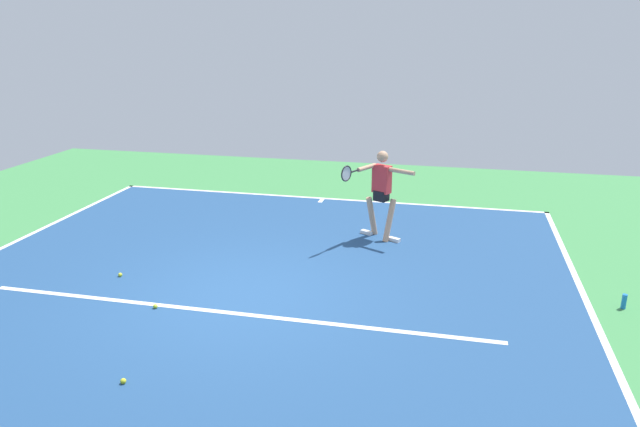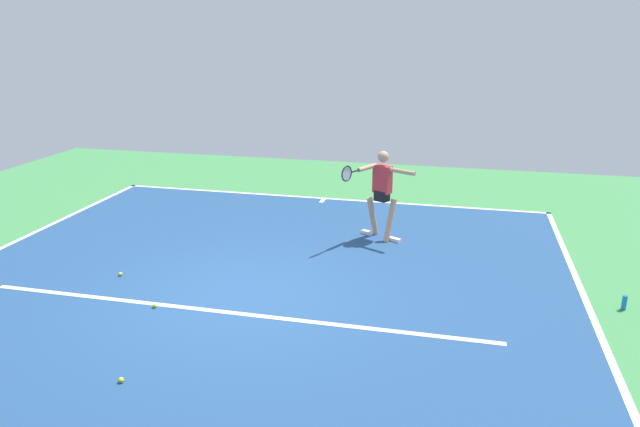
{
  "view_description": "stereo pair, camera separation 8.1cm",
  "coord_description": "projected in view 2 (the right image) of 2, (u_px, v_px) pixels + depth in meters",
  "views": [
    {
      "loc": [
        -3.0,
        7.8,
        3.91
      ],
      "look_at": [
        -0.84,
        -1.53,
        0.9
      ],
      "focal_mm": 33.4,
      "sensor_mm": 36.0,
      "label": 1
    },
    {
      "loc": [
        -3.08,
        7.78,
        3.91
      ],
      "look_at": [
        -0.84,
        -1.53,
        0.9
      ],
      "focal_mm": 33.4,
      "sensor_mm": 36.0,
      "label": 2
    }
  ],
  "objects": [
    {
      "name": "ground_plane",
      "position": [
        243.0,
        295.0,
        9.08
      ],
      "size": [
        19.1,
        19.1,
        0.0
      ],
      "primitive_type": "plane",
      "color": "#428E4C"
    },
    {
      "name": "court_surface",
      "position": [
        243.0,
        295.0,
        9.08
      ],
      "size": [
        10.22,
        11.09,
        0.0
      ],
      "primitive_type": "cube",
      "color": "navy",
      "rests_on": "ground_plane"
    },
    {
      "name": "court_line_baseline_near",
      "position": [
        324.0,
        198.0,
        14.17
      ],
      "size": [
        10.22,
        0.1,
        0.01
      ],
      "primitive_type": "cube",
      "color": "white",
      "rests_on": "ground_plane"
    },
    {
      "name": "court_line_sideline_left",
      "position": [
        600.0,
        333.0,
        7.95
      ],
      "size": [
        0.1,
        11.09,
        0.01
      ],
      "primitive_type": "cube",
      "color": "white",
      "rests_on": "ground_plane"
    },
    {
      "name": "court_line_service",
      "position": [
        228.0,
        312.0,
        8.52
      ],
      "size": [
        7.66,
        0.1,
        0.01
      ],
      "primitive_type": "cube",
      "color": "white",
      "rests_on": "ground_plane"
    },
    {
      "name": "court_line_centre_mark",
      "position": [
        322.0,
        201.0,
        13.99
      ],
      "size": [
        0.1,
        0.3,
        0.01
      ],
      "primitive_type": "cube",
      "color": "white",
      "rests_on": "ground_plane"
    },
    {
      "name": "tennis_player",
      "position": [
        381.0,
        189.0,
        11.21
      ],
      "size": [
        1.27,
        1.12,
        1.73
      ],
      "rotation": [
        0.0,
        0.0,
        -0.47
      ],
      "color": "tan",
      "rests_on": "ground_plane"
    },
    {
      "name": "tennis_ball_near_service_line",
      "position": [
        155.0,
        306.0,
        8.66
      ],
      "size": [
        0.07,
        0.07,
        0.07
      ],
      "primitive_type": "sphere",
      "color": "#CCE033",
      "rests_on": "ground_plane"
    },
    {
      "name": "tennis_ball_by_sideline",
      "position": [
        121.0,
        380.0,
        6.83
      ],
      "size": [
        0.07,
        0.07,
        0.07
      ],
      "primitive_type": "sphere",
      "color": "yellow",
      "rests_on": "ground_plane"
    },
    {
      "name": "tennis_ball_centre_court",
      "position": [
        120.0,
        274.0,
        9.76
      ],
      "size": [
        0.07,
        0.07,
        0.07
      ],
      "primitive_type": "sphere",
      "color": "yellow",
      "rests_on": "ground_plane"
    },
    {
      "name": "water_bottle",
      "position": [
        624.0,
        303.0,
        8.58
      ],
      "size": [
        0.07,
        0.07,
        0.22
      ],
      "primitive_type": "cylinder",
      "color": "blue",
      "rests_on": "ground_plane"
    }
  ]
}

